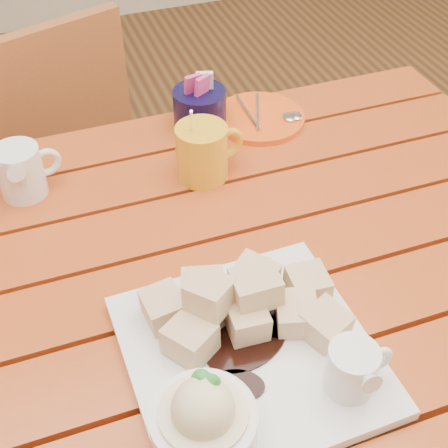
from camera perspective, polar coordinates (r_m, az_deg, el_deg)
name	(u,v)px	position (r m, az deg, el deg)	size (l,w,h in m)	color
table	(189,328)	(0.92, -3.25, -9.46)	(1.20, 0.79, 0.75)	#9D4014
dessert_plate	(243,357)	(0.72, 1.74, -12.10)	(0.29, 0.29, 0.11)	white
coffee_mug_right	(203,151)	(0.97, -1.90, 6.66)	(0.11, 0.08, 0.13)	gold
cream_pitcher	(21,170)	(0.98, -18.03, 4.68)	(0.10, 0.08, 0.08)	white
sugar_caddy	(200,107)	(1.10, -2.24, 10.62)	(0.09, 0.09, 0.10)	black
orange_saucer	(260,118)	(1.12, 3.32, 9.69)	(0.16, 0.16, 0.02)	#F45215
chair_far	(35,173)	(1.50, -16.92, 4.49)	(0.52, 0.52, 0.86)	brown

